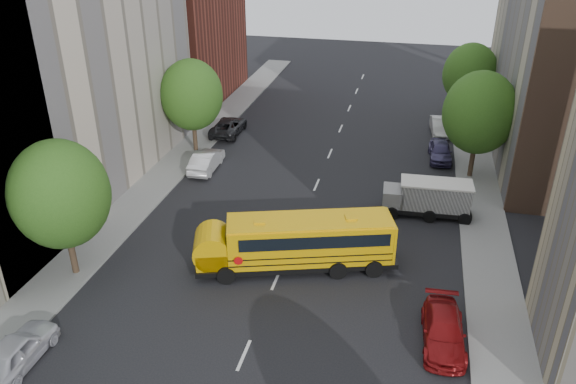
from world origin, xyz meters
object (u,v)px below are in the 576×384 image
(safari_truck, at_px, (428,197))
(parked_car_2, at_px, (228,126))
(parked_car_3, at_px, (443,330))
(parked_car_0, at_px, (16,351))
(parked_car_4, at_px, (440,151))
(parked_car_5, at_px, (440,126))
(school_bus, at_px, (294,241))
(street_tree_2, at_px, (192,95))
(street_tree_5, at_px, (470,74))
(street_tree_1, at_px, (60,194))
(street_tree_4, at_px, (480,113))
(parked_car_1, at_px, (206,160))

(safari_truck, xyz_separation_m, parked_car_2, (-17.50, 11.10, -0.57))
(parked_car_3, bearing_deg, parked_car_0, -165.50)
(parked_car_4, relative_size, parked_car_5, 1.02)
(school_bus, height_order, safari_truck, school_bus)
(street_tree_2, xyz_separation_m, parked_car_5, (19.80, 8.84, -4.14))
(street_tree_2, height_order, street_tree_5, street_tree_2)
(street_tree_1, xyz_separation_m, street_tree_4, (22.00, 18.00, 0.12))
(street_tree_4, distance_m, parked_car_3, 19.65)
(street_tree_4, xyz_separation_m, school_bus, (-10.30, -14.63, -3.32))
(street_tree_4, xyz_separation_m, parked_car_2, (-20.60, 4.40, -4.36))
(street_tree_1, xyz_separation_m, street_tree_5, (22.00, 30.00, -0.25))
(street_tree_4, relative_size, safari_truck, 1.40)
(street_tree_1, bearing_deg, parked_car_5, 53.58)
(parked_car_4, bearing_deg, street_tree_4, -55.70)
(parked_car_1, height_order, parked_car_3, parked_car_1)
(school_bus, relative_size, parked_car_0, 2.55)
(parked_car_3, bearing_deg, street_tree_1, 174.06)
(street_tree_4, bearing_deg, parked_car_5, 103.97)
(street_tree_1, relative_size, street_tree_4, 0.98)
(street_tree_5, height_order, parked_car_2, street_tree_5)
(street_tree_4, distance_m, street_tree_5, 12.01)
(street_tree_2, bearing_deg, parked_car_2, 72.35)
(parked_car_3, xyz_separation_m, parked_car_5, (0.00, 27.87, 0.01))
(parked_car_0, distance_m, parked_car_5, 38.36)
(street_tree_1, xyz_separation_m, parked_car_1, (2.20, 14.72, -4.20))
(school_bus, bearing_deg, parked_car_1, 112.15)
(street_tree_1, xyz_separation_m, safari_truck, (18.90, 11.30, -3.67))
(street_tree_5, bearing_deg, parked_car_0, -119.23)
(school_bus, height_order, parked_car_4, school_bus)
(parked_car_0, xyz_separation_m, parked_car_1, (0.80, 21.54, -0.00))
(parked_car_0, height_order, parked_car_4, parked_car_0)
(street_tree_5, height_order, school_bus, street_tree_5)
(parked_car_1, bearing_deg, parked_car_5, -147.31)
(safari_truck, relative_size, parked_car_2, 1.13)
(parked_car_1, relative_size, parked_car_5, 1.10)
(parked_car_0, distance_m, parked_car_4, 33.21)
(parked_car_4, bearing_deg, school_bus, -118.45)
(safari_truck, relative_size, parked_car_4, 1.35)
(street_tree_4, xyz_separation_m, street_tree_5, (-0.00, 12.00, -0.37))
(street_tree_1, xyz_separation_m, parked_car_0, (1.40, -6.82, -4.19))
(street_tree_4, xyz_separation_m, parked_car_3, (-2.20, -19.02, -4.39))
(street_tree_4, relative_size, parked_car_0, 1.82)
(parked_car_2, bearing_deg, street_tree_4, 166.71)
(parked_car_1, bearing_deg, parked_car_2, -85.91)
(street_tree_2, distance_m, safari_truck, 20.37)
(street_tree_1, bearing_deg, parked_car_1, 81.50)
(street_tree_5, relative_size, parked_car_5, 1.80)
(school_bus, distance_m, safari_truck, 10.72)
(parked_car_2, bearing_deg, parked_car_0, 88.76)
(safari_truck, height_order, parked_car_3, safari_truck)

